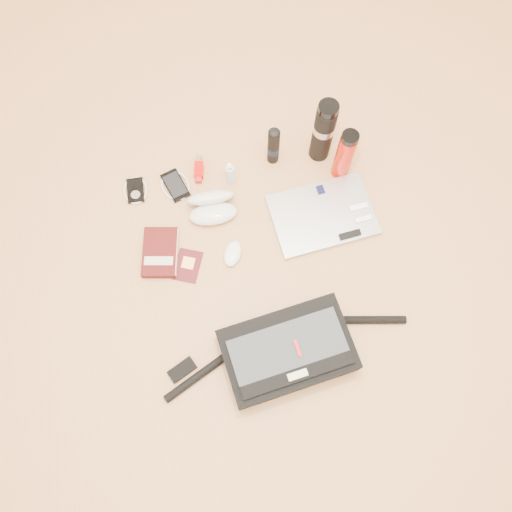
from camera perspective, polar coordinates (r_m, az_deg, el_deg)
The scene contains 14 objects.
ground at distance 1.78m, azimuth 0.31°, elevation -2.68°, with size 4.00×4.00×0.00m, color tan.
messenger_bag at distance 1.67m, azimuth 3.53°, elevation -10.83°, with size 0.85×0.33×0.12m.
laptop at distance 1.86m, azimuth 7.66°, elevation 4.63°, with size 0.40×0.31×0.04m.
book at distance 1.82m, azimuth -10.86°, elevation 0.39°, with size 0.15×0.20×0.03m.
passport at distance 1.80m, azimuth -7.81°, elevation -1.08°, with size 0.12×0.14×0.01m.
mouse at distance 1.79m, azimuth -2.68°, elevation 0.28°, with size 0.09×0.12×0.03m.
sunglasses_case at distance 1.84m, azimuth -5.06°, elevation 5.72°, with size 0.18×0.16×0.10m.
ipod at distance 1.95m, azimuth -13.61°, elevation 7.28°, with size 0.09×0.10×0.01m.
phone at distance 1.93m, azimuth -9.21°, elevation 7.98°, with size 0.13×0.15×0.01m.
inhaler at distance 1.94m, azimuth -6.54°, elevation 9.84°, with size 0.04×0.11×0.03m.
spray_bottle at distance 1.88m, azimuth -2.95°, elevation 9.37°, with size 0.04×0.04×0.12m.
aerosol_can at distance 1.89m, azimuth 2.01°, elevation 12.49°, with size 0.05×0.05×0.19m.
thermos_black at distance 1.87m, azimuth 7.71°, elevation 13.95°, with size 0.09×0.09×0.30m.
thermos_red at distance 1.86m, azimuth 10.09°, elevation 11.30°, with size 0.08×0.08×0.25m.
Camera 1 is at (-0.08, -0.50, 1.70)m, focal length 35.00 mm.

